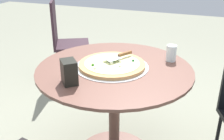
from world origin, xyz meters
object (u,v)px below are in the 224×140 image
Objects in this scene: pizza_on_tray at (112,65)px; napkin_dispenser at (69,72)px; patio_table at (114,94)px; pizza_server at (119,56)px; drinking_cup at (171,53)px; patio_chair_near at (64,37)px.

napkin_dispenser reaches higher than pizza_on_tray.
patio_table is 4.81× the size of pizza_server.
pizza_server reaches higher than pizza_on_tray.
pizza_on_tray is 4.34× the size of drinking_cup.
drinking_cup is at bearing -83.85° from napkin_dispenser.
patio_table is 0.21m from pizza_on_tray.
napkin_dispenser is (-0.48, -0.52, 0.01)m from drinking_cup.
patio_chair_near is at bearing -10.73° from napkin_dispenser.
pizza_on_tray is at bearing -47.53° from patio_chair_near.
drinking_cup reaches higher than patio_table.
pizza_server is at bearing 87.38° from patio_table.
pizza_on_tray is (-0.02, 0.01, 0.21)m from patio_table.
pizza_server is at bearing 73.63° from pizza_on_tray.
pizza_server is (0.02, 0.07, 0.04)m from pizza_on_tray.
patio_table is at bearing -70.65° from napkin_dispenser.
patio_chair_near is at bearing 132.87° from patio_table.
drinking_cup is (0.32, 0.24, 0.25)m from patio_table.
patio_chair_near is (-0.94, 0.93, -0.24)m from pizza_server.
patio_table is at bearing -47.13° from patio_chair_near.
drinking_cup is at bearing 34.55° from pizza_on_tray.
pizza_server is 0.22× the size of patio_chair_near.
patio_chair_near is (-1.26, 0.78, -0.25)m from drinking_cup.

